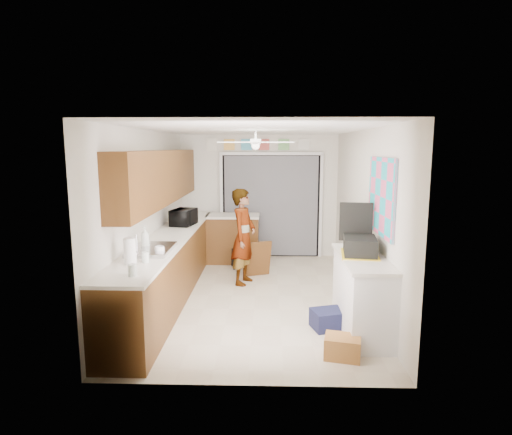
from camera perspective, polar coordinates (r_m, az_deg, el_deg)
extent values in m
plane|color=beige|center=(6.65, -0.10, -10.39)|extent=(5.00, 5.00, 0.00)
plane|color=white|center=(6.26, -0.11, 11.67)|extent=(5.00, 5.00, 0.00)
plane|color=silver|center=(8.81, 0.39, 2.85)|extent=(3.20, 0.00, 3.20)
plane|color=silver|center=(3.89, -1.23, -5.47)|extent=(3.20, 0.00, 3.20)
plane|color=silver|center=(6.58, -14.17, 0.36)|extent=(0.00, 5.00, 5.00)
plane|color=silver|center=(6.49, 14.16, 0.23)|extent=(0.00, 5.00, 5.00)
cube|color=brown|center=(6.68, -11.40, -6.45)|extent=(0.60, 4.80, 0.90)
cube|color=white|center=(6.56, -11.44, -2.50)|extent=(0.62, 4.80, 0.04)
cube|color=brown|center=(6.67, -12.56, 5.29)|extent=(0.32, 4.00, 0.80)
cube|color=silver|center=(5.61, -13.75, -4.22)|extent=(0.50, 0.76, 0.06)
cylinder|color=silver|center=(5.64, -15.65, -3.24)|extent=(0.03, 0.03, 0.22)
cube|color=brown|center=(8.48, -3.07, -2.90)|extent=(1.00, 0.60, 0.90)
cube|color=white|center=(8.39, -3.10, 0.24)|extent=(1.04, 0.64, 0.04)
cube|color=black|center=(8.81, 2.01, 1.53)|extent=(2.00, 0.06, 2.10)
cube|color=slate|center=(8.77, 2.01, 1.50)|extent=(1.90, 0.03, 2.05)
cube|color=white|center=(8.83, -4.62, 1.53)|extent=(0.06, 0.04, 2.10)
cube|color=white|center=(8.84, 8.64, 1.46)|extent=(0.06, 0.04, 2.10)
cube|color=white|center=(8.70, 2.05, 8.51)|extent=(2.10, 0.04, 0.06)
cube|color=#F8BB52|center=(8.76, -3.59, 9.68)|extent=(0.22, 0.02, 0.22)
cube|color=#4FB5D3|center=(8.74, -1.27, 9.69)|extent=(0.22, 0.02, 0.22)
cube|color=#C7534A|center=(8.73, 1.06, 9.70)|extent=(0.22, 0.02, 0.22)
cube|color=#74B969|center=(8.73, 3.72, 9.68)|extent=(0.22, 0.02, 0.22)
cube|color=silver|center=(8.75, 6.38, 9.64)|extent=(0.22, 0.02, 0.22)
cube|color=silver|center=(8.80, -5.89, 9.65)|extent=(0.22, 0.02, 0.26)
cube|color=white|center=(5.49, 13.96, -10.03)|extent=(0.50, 1.40, 0.90)
cube|color=white|center=(5.35, 14.05, -5.28)|extent=(0.54, 1.44, 0.04)
cube|color=#E15381|center=(5.47, 16.37, 2.72)|extent=(0.03, 1.15, 0.95)
cube|color=white|center=(6.46, -0.05, 10.00)|extent=(1.14, 1.14, 0.24)
imported|color=black|center=(7.33, -9.63, 0.03)|extent=(0.42, 0.55, 0.27)
imported|color=silver|center=(5.72, -14.56, -2.62)|extent=(0.14, 0.14, 0.30)
imported|color=white|center=(5.44, -12.73, -4.25)|extent=(0.14, 0.14, 0.10)
cylinder|color=silver|center=(4.58, -16.15, -6.77)|extent=(0.10, 0.10, 0.12)
cylinder|color=silver|center=(5.08, -14.54, -5.14)|extent=(0.10, 0.10, 0.12)
cylinder|color=white|center=(5.04, -16.46, -4.31)|extent=(0.18, 0.18, 0.30)
cube|color=black|center=(5.41, 13.69, -3.71)|extent=(0.45, 0.56, 0.22)
cube|color=yellow|center=(5.43, 13.64, -4.84)|extent=(0.51, 0.63, 0.02)
cube|color=black|center=(5.64, 13.18, -0.57)|extent=(0.42, 0.09, 0.50)
cube|color=#A26C33|center=(4.90, 11.47, -16.58)|extent=(0.43, 0.36, 0.24)
cube|color=#151836|center=(5.57, 9.58, -13.24)|extent=(0.46, 0.42, 0.24)
cube|color=brown|center=(7.51, 0.38, -5.51)|extent=(0.46, 0.30, 0.63)
imported|color=white|center=(7.04, -1.68, -2.56)|extent=(0.53, 0.66, 1.59)
cube|color=black|center=(8.09, -2.64, -5.40)|extent=(0.30, 0.51, 0.37)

